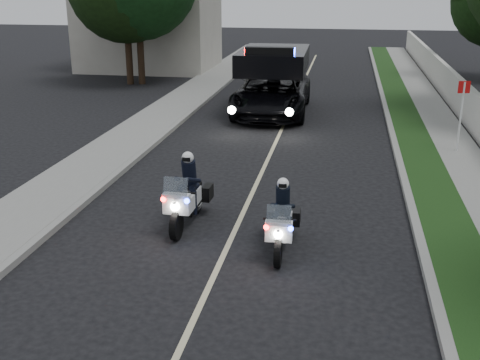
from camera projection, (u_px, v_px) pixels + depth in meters
The scene contains 16 objects.
ground at pixel (219, 264), 11.96m from camera, with size 120.00×120.00×0.00m, color black.
curb_right at pixel (394, 142), 20.57m from camera, with size 0.20×60.00×0.15m, color gray.
grass_verge at pixel (415, 143), 20.45m from camera, with size 1.20×60.00×0.16m, color #193814.
sidewalk_right at pixel (454, 145), 20.23m from camera, with size 1.40×60.00×0.16m, color gray.
curb_left at pixel (168, 132), 21.93m from camera, with size 0.20×60.00×0.15m, color gray.
sidewalk_left at pixel (139, 131), 22.12m from camera, with size 2.00×60.00×0.16m, color gray.
building_far at pixel (149, 12), 36.71m from camera, with size 8.00×6.00×7.00m, color #A8A396.
lane_marking at pixel (277, 139), 21.27m from camera, with size 0.12×50.00×0.01m, color #BFB78C.
police_moto_left at pixel (188, 224), 13.91m from camera, with size 0.72×2.05×1.74m, color silver, non-canonical shape.
police_moto_right at pixel (281, 250), 12.61m from camera, with size 0.65×1.86×1.58m, color white, non-canonical shape.
police_suv at pixel (272, 114), 25.30m from camera, with size 2.99×6.45×3.13m, color black.
bicycle at pixel (255, 86), 31.64m from camera, with size 0.56×1.59×0.83m, color black.
cyclist at pixel (255, 86), 31.64m from camera, with size 0.69×0.46×1.91m, color black.
sign_post at pixel (456, 155), 19.31m from camera, with size 0.39×0.39×2.52m, color #B8280D, non-canonical shape.
tree_left_near at pixel (142, 84), 32.42m from camera, with size 6.45×6.45×10.75m, color #123714, non-canonical shape.
tree_left_far at pixel (131, 84), 32.37m from camera, with size 6.06×6.06×10.10m, color black, non-canonical shape.
Camera 1 is at (2.31, -10.52, 5.48)m, focal length 44.23 mm.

